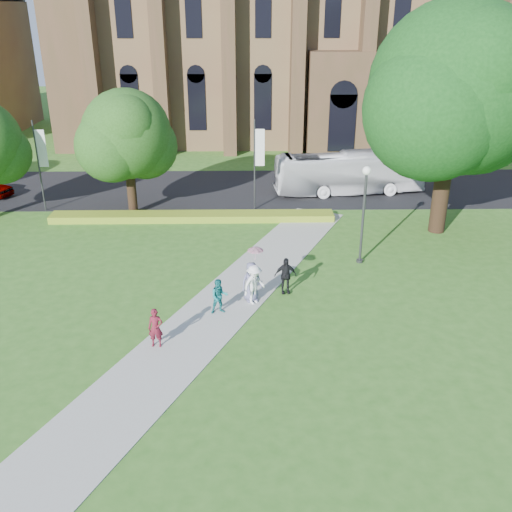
{
  "coord_description": "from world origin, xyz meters",
  "views": [
    {
      "loc": [
        1.48,
        -21.2,
        12.58
      ],
      "look_at": [
        1.9,
        3.75,
        1.6
      ],
      "focal_mm": 40.0,
      "sensor_mm": 36.0,
      "label": 1
    }
  ],
  "objects_px": {
    "streetlamp": "(364,203)",
    "tour_coach": "(349,173)",
    "large_tree": "(455,89)",
    "pedestrian_0": "(156,328)"
  },
  "relations": [
    {
      "from": "streetlamp",
      "to": "large_tree",
      "type": "relative_size",
      "value": 0.4
    },
    {
      "from": "streetlamp",
      "to": "pedestrian_0",
      "type": "distance_m",
      "value": 12.85
    },
    {
      "from": "streetlamp",
      "to": "large_tree",
      "type": "distance_m",
      "value": 8.73
    },
    {
      "from": "pedestrian_0",
      "to": "tour_coach",
      "type": "bearing_deg",
      "value": 64.03
    },
    {
      "from": "large_tree",
      "to": "pedestrian_0",
      "type": "distance_m",
      "value": 21.11
    },
    {
      "from": "tour_coach",
      "to": "pedestrian_0",
      "type": "bearing_deg",
      "value": 144.78
    },
    {
      "from": "streetlamp",
      "to": "tour_coach",
      "type": "relative_size",
      "value": 0.49
    },
    {
      "from": "streetlamp",
      "to": "tour_coach",
      "type": "xyz_separation_m",
      "value": [
        1.35,
        12.24,
        -1.78
      ]
    },
    {
      "from": "large_tree",
      "to": "pedestrian_0",
      "type": "relative_size",
      "value": 8.02
    },
    {
      "from": "tour_coach",
      "to": "large_tree",
      "type": "bearing_deg",
      "value": -158.59
    }
  ]
}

